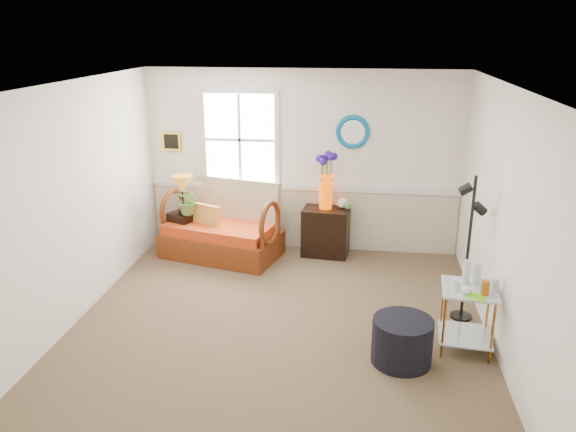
# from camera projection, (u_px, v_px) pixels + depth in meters

# --- Properties ---
(floor) EXTENTS (4.50, 5.00, 0.01)m
(floor) POSITION_uv_depth(u_px,v_px,m) (277.00, 331.00, 6.09)
(floor) COLOR brown
(floor) RESTS_ON ground
(ceiling) EXTENTS (4.50, 5.00, 0.01)m
(ceiling) POSITION_uv_depth(u_px,v_px,m) (275.00, 86.00, 5.26)
(ceiling) COLOR white
(ceiling) RESTS_ON walls
(walls) EXTENTS (4.51, 5.01, 2.60)m
(walls) POSITION_uv_depth(u_px,v_px,m) (276.00, 217.00, 5.67)
(walls) COLOR white
(walls) RESTS_ON floor
(wainscot) EXTENTS (4.46, 0.02, 0.90)m
(wainscot) POSITION_uv_depth(u_px,v_px,m) (302.00, 218.00, 8.27)
(wainscot) COLOR #C2B499
(wainscot) RESTS_ON walls
(chair_rail) EXTENTS (4.46, 0.04, 0.06)m
(chair_rail) POSITION_uv_depth(u_px,v_px,m) (302.00, 188.00, 8.11)
(chair_rail) COLOR silver
(chair_rail) RESTS_ON walls
(window) EXTENTS (1.14, 0.06, 1.44)m
(window) POSITION_uv_depth(u_px,v_px,m) (240.00, 140.00, 8.01)
(window) COLOR white
(window) RESTS_ON walls
(picture) EXTENTS (0.28, 0.03, 0.28)m
(picture) POSITION_uv_depth(u_px,v_px,m) (171.00, 141.00, 8.16)
(picture) COLOR gold
(picture) RESTS_ON walls
(mirror) EXTENTS (0.47, 0.07, 0.47)m
(mirror) POSITION_uv_depth(u_px,v_px,m) (353.00, 132.00, 7.77)
(mirror) COLOR #1275B3
(mirror) RESTS_ON walls
(loveseat) EXTENTS (1.78, 1.28, 1.05)m
(loveseat) POSITION_uv_depth(u_px,v_px,m) (221.00, 221.00, 7.94)
(loveseat) COLOR maroon
(loveseat) RESTS_ON floor
(throw_pillow) EXTENTS (0.42, 0.27, 0.41)m
(throw_pillow) POSITION_uv_depth(u_px,v_px,m) (206.00, 219.00, 7.93)
(throw_pillow) COLOR #CE6826
(throw_pillow) RESTS_ON loveseat
(lamp_stand) EXTENTS (0.45, 0.45, 0.61)m
(lamp_stand) POSITION_uv_depth(u_px,v_px,m) (184.00, 232.00, 8.13)
(lamp_stand) COLOR black
(lamp_stand) RESTS_ON floor
(table_lamp) EXTENTS (0.37, 0.37, 0.55)m
(table_lamp) POSITION_uv_depth(u_px,v_px,m) (183.00, 195.00, 7.92)
(table_lamp) COLOR #C17321
(table_lamp) RESTS_ON lamp_stand
(potted_plant) EXTENTS (0.51, 0.52, 0.31)m
(potted_plant) POSITION_uv_depth(u_px,v_px,m) (188.00, 204.00, 7.90)
(potted_plant) COLOR #538036
(potted_plant) RESTS_ON lamp_stand
(cabinet) EXTENTS (0.69, 0.48, 0.69)m
(cabinet) POSITION_uv_depth(u_px,v_px,m) (326.00, 232.00, 8.02)
(cabinet) COLOR black
(cabinet) RESTS_ON floor
(flower_vase) EXTENTS (0.26, 0.26, 0.80)m
(flower_vase) POSITION_uv_depth(u_px,v_px,m) (326.00, 181.00, 7.82)
(flower_vase) COLOR #EB4B00
(flower_vase) RESTS_ON cabinet
(side_table) EXTENTS (0.59, 0.59, 0.68)m
(side_table) POSITION_uv_depth(u_px,v_px,m) (466.00, 319.00, 5.64)
(side_table) COLOR #A76C20
(side_table) RESTS_ON floor
(tabletop_items) EXTENTS (0.55, 0.55, 0.25)m
(tabletop_items) POSITION_uv_depth(u_px,v_px,m) (476.00, 279.00, 5.45)
(tabletop_items) COLOR silver
(tabletop_items) RESTS_ON side_table
(floor_lamp) EXTENTS (0.27, 0.27, 1.66)m
(floor_lamp) POSITION_uv_depth(u_px,v_px,m) (468.00, 249.00, 6.11)
(floor_lamp) COLOR black
(floor_lamp) RESTS_ON floor
(ottoman) EXTENTS (0.60, 0.60, 0.45)m
(ottoman) POSITION_uv_depth(u_px,v_px,m) (402.00, 341.00, 5.46)
(ottoman) COLOR black
(ottoman) RESTS_ON floor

